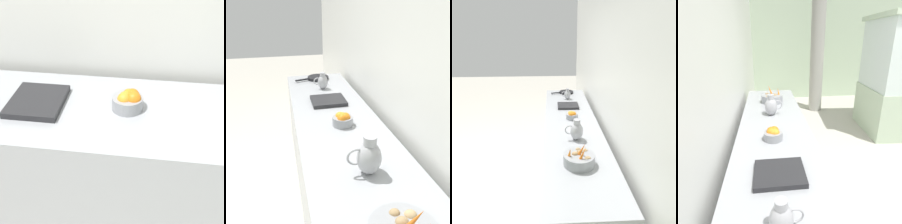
{
  "view_description": "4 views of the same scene",
  "coord_description": "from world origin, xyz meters",
  "views": [
    {
      "loc": [
        -0.06,
        -0.01,
        1.89
      ],
      "look_at": [
        -1.29,
        -0.18,
        1.02
      ],
      "focal_mm": 49.79,
      "sensor_mm": 36.0,
      "label": 1
    },
    {
      "loc": [
        -1.04,
        1.64,
        1.87
      ],
      "look_at": [
        -1.47,
        -0.18,
        1.0
      ],
      "focal_mm": 39.25,
      "sensor_mm": 36.0,
      "label": 2
    },
    {
      "loc": [
        -1.22,
        2.88,
        2.16
      ],
      "look_at": [
        -1.38,
        -0.21,
        0.98
      ],
      "focal_mm": 36.23,
      "sensor_mm": 36.0,
      "label": 3
    },
    {
      "loc": [
        -1.54,
        -1.74,
        1.77
      ],
      "look_at": [
        -1.32,
        0.02,
        1.12
      ],
      "focal_mm": 31.74,
      "sensor_mm": 36.0,
      "label": 4
    }
  ],
  "objects": [
    {
      "name": "ground_plane",
      "position": [
        0.0,
        0.0,
        0.0
      ],
      "size": [
        14.68,
        14.68,
        0.0
      ],
      "primitive_type": "plane",
      "color": "#B7B2A5"
    },
    {
      "name": "vegetable_colander",
      "position": [
        -1.46,
        1.02,
        0.97
      ],
      "size": [
        0.31,
        0.31,
        0.24
      ],
      "color": "gray",
      "rests_on": "prep_counter"
    },
    {
      "name": "support_column",
      "position": [
        -0.28,
        3.14,
        1.5
      ],
      "size": [
        0.33,
        0.33,
        3.0
      ],
      "primitive_type": "cylinder",
      "color": "#9E9B93",
      "rests_on": "ground_plane"
    },
    {
      "name": "metal_pitcher_short",
      "position": [
        -1.49,
        -1.06,
        0.99
      ],
      "size": [
        0.17,
        0.12,
        0.2
      ],
      "color": "#A3A3A8",
      "rests_on": "prep_counter"
    },
    {
      "name": "orange_bowl",
      "position": [
        -1.49,
        -0.12,
        0.96
      ],
      "size": [
        0.17,
        0.17,
        0.12
      ],
      "color": "gray",
      "rests_on": "prep_counter"
    },
    {
      "name": "prep_counter",
      "position": [
        -1.47,
        0.03,
        0.45
      ],
      "size": [
        0.73,
        3.37,
        0.91
      ],
      "primitive_type": "cube",
      "color": "#9EA0A5",
      "rests_on": "ground_plane"
    },
    {
      "name": "glass_block_booth",
      "position": [
        1.01,
        1.75,
        1.08
      ],
      "size": [
        1.34,
        1.39,
        2.18
      ],
      "color": "#ADC1A3",
      "rests_on": "ground_plane"
    },
    {
      "name": "counter_sink_basin",
      "position": [
        -1.47,
        -0.63,
        0.92
      ],
      "size": [
        0.34,
        0.3,
        0.04
      ],
      "primitive_type": "cube",
      "color": "#232326",
      "rests_on": "prep_counter"
    },
    {
      "name": "tile_wall_left",
      "position": [
        -1.95,
        0.53,
        1.5
      ],
      "size": [
        0.1,
        7.81,
        3.0
      ],
      "primitive_type": "cube",
      "color": "silver",
      "rests_on": "ground_plane"
    },
    {
      "name": "metal_pitcher_tall",
      "position": [
        -1.49,
        0.51,
        1.02
      ],
      "size": [
        0.21,
        0.15,
        0.25
      ],
      "color": "#A3A3A8",
      "rests_on": "prep_counter"
    },
    {
      "name": "back_wall_green",
      "position": [
        2.1,
        4.39,
        1.5
      ],
      "size": [
        8.0,
        0.1,
        3.0
      ],
      "primitive_type": "cube",
      "color": "#B2C6A8",
      "rests_on": "ground_plane"
    }
  ]
}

